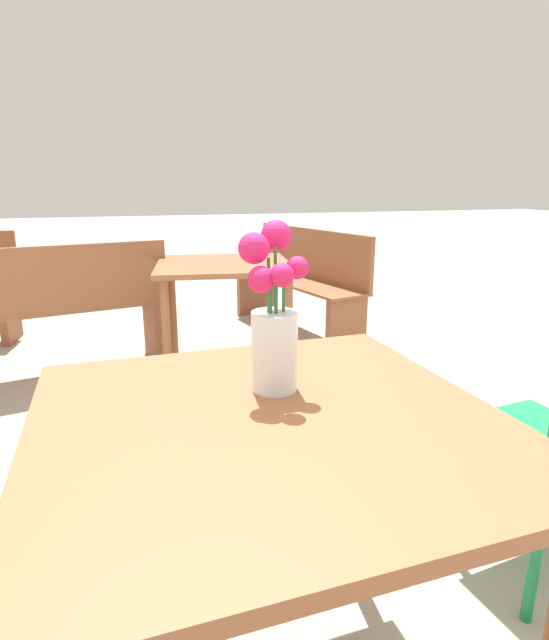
% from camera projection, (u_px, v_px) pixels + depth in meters
% --- Properties ---
extents(table_front, '(0.90, 0.88, 0.76)m').
position_uv_depth(table_front, '(268.00, 463.00, 1.00)').
color(table_front, brown).
rests_on(table_front, ground_plane).
extents(flower_vase, '(0.15, 0.15, 0.36)m').
position_uv_depth(flower_vase, '(273.00, 328.00, 1.07)').
color(flower_vase, silver).
rests_on(flower_vase, table_front).
extents(bench_near, '(1.82, 0.68, 0.85)m').
position_uv_depth(bench_near, '(17.00, 310.00, 2.99)').
color(bench_near, brown).
rests_on(bench_near, ground_plane).
extents(bench_far, '(0.67, 1.58, 0.85)m').
position_uv_depth(bench_far, '(301.00, 277.00, 4.12)').
color(bench_far, brown).
rests_on(bench_far, ground_plane).
extents(table_back, '(0.93, 0.92, 0.74)m').
position_uv_depth(table_back, '(224.00, 281.00, 3.06)').
color(table_back, brown).
rests_on(table_back, ground_plane).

